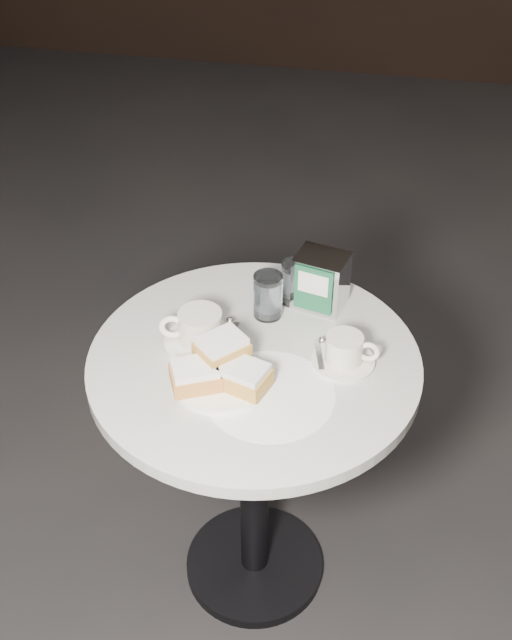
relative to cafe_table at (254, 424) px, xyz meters
The scene contains 9 objects.
ground 0.55m from the cafe_table, ahead, with size 7.00×7.00×0.00m, color black.
cafe_table is the anchor object (origin of this frame).
sugar_spill 0.23m from the cafe_table, 63.18° to the right, with size 0.26×0.26×0.00m, color white.
beignet_plate 0.25m from the cafe_table, 118.86° to the right, with size 0.22×0.21×0.09m.
coffee_cup_left 0.26m from the cafe_table, 169.96° to the left, with size 0.19×0.19×0.08m.
coffee_cup_right 0.29m from the cafe_table, ahead, with size 0.14×0.13×0.07m.
water_glass_left 0.29m from the cafe_table, 89.81° to the left, with size 0.07×0.07×0.10m.
water_glass_right 0.33m from the cafe_table, 77.00° to the left, with size 0.08×0.08×0.10m.
napkin_dispenser 0.35m from the cafe_table, 62.78° to the left, with size 0.13×0.11×0.13m.
Camera 1 is at (0.25, -1.23, 1.85)m, focal length 45.00 mm.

